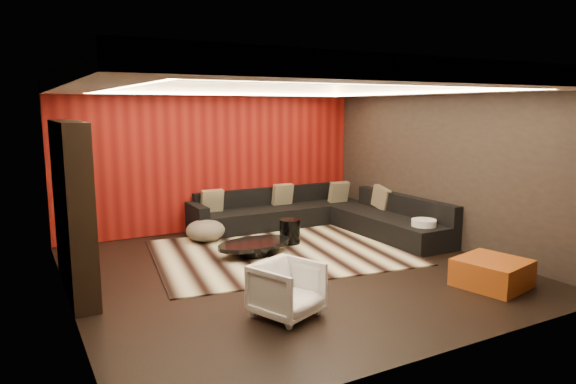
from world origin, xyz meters
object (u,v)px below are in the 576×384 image
orange_ottoman (492,273)px  armchair (287,290)px  coffee_table (254,248)px  sectional_sofa (321,217)px  white_side_table (423,234)px  drum_stool (290,231)px

orange_ottoman → armchair: size_ratio=1.19×
coffee_table → orange_ottoman: orange_ottoman is taller
orange_ottoman → sectional_sofa: sectional_sofa is taller
white_side_table → drum_stool: bearing=143.2°
drum_stool → white_side_table: size_ratio=0.82×
drum_stool → white_side_table: 2.27m
orange_ottoman → sectional_sofa: size_ratio=0.23×
coffee_table → drum_stool: (0.85, 0.36, 0.10)m
armchair → coffee_table: bearing=51.8°
drum_stool → orange_ottoman: (1.35, -3.15, -0.05)m
orange_ottoman → armchair: 2.92m
white_side_table → sectional_sofa: 2.13m
coffee_table → drum_stool: drum_stool is taller
white_side_table → coffee_table: bearing=159.5°
coffee_table → armchair: size_ratio=1.84×
drum_stool → orange_ottoman: bearing=-66.9°
white_side_table → sectional_sofa: (-0.77, 1.99, 0.01)m
orange_ottoman → drum_stool: bearing=113.1°
white_side_table → orange_ottoman: 1.86m
armchair → drum_stool: bearing=38.5°
coffee_table → white_side_table: white_side_table is taller
coffee_table → sectional_sofa: (1.90, 0.99, 0.14)m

